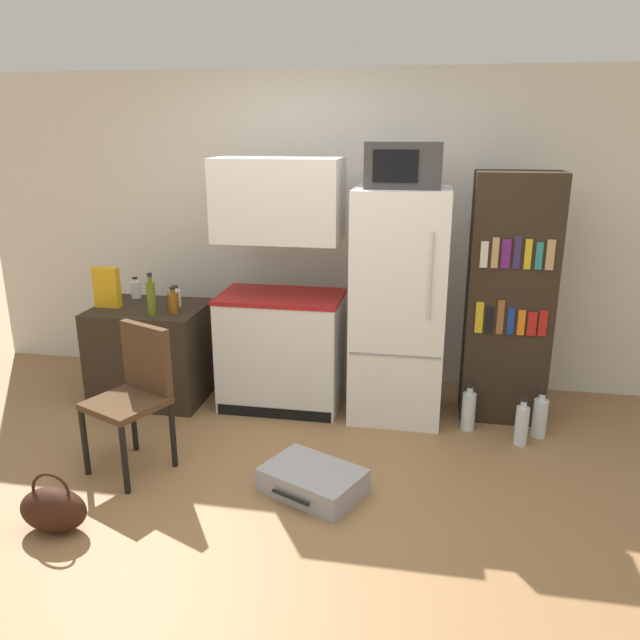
# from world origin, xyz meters

# --- Properties ---
(ground_plane) EXTENTS (24.00, 24.00, 0.00)m
(ground_plane) POSITION_xyz_m (0.00, 0.00, 0.00)
(ground_plane) COLOR olive
(wall_back) EXTENTS (6.40, 0.10, 2.44)m
(wall_back) POSITION_xyz_m (0.20, 2.00, 1.22)
(wall_back) COLOR silver
(wall_back) RESTS_ON ground_plane
(side_table) EXTENTS (0.82, 0.65, 0.72)m
(side_table) POSITION_xyz_m (-1.28, 1.27, 0.36)
(side_table) COLOR #2D2319
(side_table) RESTS_ON ground_plane
(kitchen_hutch) EXTENTS (0.89, 0.56, 1.82)m
(kitchen_hutch) POSITION_xyz_m (-0.28, 1.32, 0.83)
(kitchen_hutch) COLOR silver
(kitchen_hutch) RESTS_ON ground_plane
(refrigerator) EXTENTS (0.64, 0.61, 1.63)m
(refrigerator) POSITION_xyz_m (0.58, 1.31, 0.81)
(refrigerator) COLOR white
(refrigerator) RESTS_ON ground_plane
(microwave) EXTENTS (0.49, 0.36, 0.30)m
(microwave) POSITION_xyz_m (0.58, 1.31, 1.78)
(microwave) COLOR #333333
(microwave) RESTS_ON refrigerator
(bookshelf) EXTENTS (0.57, 0.37, 1.74)m
(bookshelf) POSITION_xyz_m (1.33, 1.42, 0.87)
(bookshelf) COLOR #2D2319
(bookshelf) RESTS_ON ground_plane
(bottle_milk_white) EXTENTS (0.09, 0.09, 0.16)m
(bottle_milk_white) POSITION_xyz_m (-1.09, 1.32, 0.79)
(bottle_milk_white) COLOR white
(bottle_milk_white) RESTS_ON side_table
(bottle_amber_beer) EXTENTS (0.08, 0.08, 0.19)m
(bottle_amber_beer) POSITION_xyz_m (-1.04, 1.16, 0.80)
(bottle_amber_beer) COLOR brown
(bottle_amber_beer) RESTS_ON side_table
(bottle_clear_short) EXTENTS (0.08, 0.08, 0.17)m
(bottle_clear_short) POSITION_xyz_m (-1.49, 1.50, 0.79)
(bottle_clear_short) COLOR silver
(bottle_clear_short) RESTS_ON side_table
(bottle_olive_oil) EXTENTS (0.06, 0.06, 0.31)m
(bottle_olive_oil) POSITION_xyz_m (-1.16, 1.07, 0.85)
(bottle_olive_oil) COLOR #566619
(bottle_olive_oil) RESTS_ON side_table
(cereal_box) EXTENTS (0.19, 0.07, 0.30)m
(cereal_box) POSITION_xyz_m (-1.58, 1.22, 0.87)
(cereal_box) COLOR gold
(cereal_box) RESTS_ON side_table
(chair) EXTENTS (0.53, 0.53, 0.89)m
(chair) POSITION_xyz_m (-0.92, 0.28, 0.53)
(chair) COLOR black
(chair) RESTS_ON ground_plane
(suitcase_large_flat) EXTENTS (0.66, 0.57, 0.15)m
(suitcase_large_flat) POSITION_xyz_m (0.18, 0.17, 0.07)
(suitcase_large_flat) COLOR #99999E
(suitcase_large_flat) RESTS_ON ground_plane
(handbag) EXTENTS (0.36, 0.20, 0.33)m
(handbag) POSITION_xyz_m (-1.07, -0.42, 0.12)
(handbag) COLOR #33190F
(handbag) RESTS_ON ground_plane
(water_bottle_front) EXTENTS (0.09, 0.09, 0.34)m
(water_bottle_front) POSITION_xyz_m (1.43, 0.97, 0.14)
(water_bottle_front) COLOR silver
(water_bottle_front) RESTS_ON ground_plane
(water_bottle_middle) EXTENTS (0.10, 0.10, 0.34)m
(water_bottle_middle) POSITION_xyz_m (1.56, 1.11, 0.14)
(water_bottle_middle) COLOR silver
(water_bottle_middle) RESTS_ON ground_plane
(water_bottle_back) EXTENTS (0.09, 0.09, 0.34)m
(water_bottle_back) POSITION_xyz_m (1.09, 1.13, 0.14)
(water_bottle_back) COLOR silver
(water_bottle_back) RESTS_ON ground_plane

